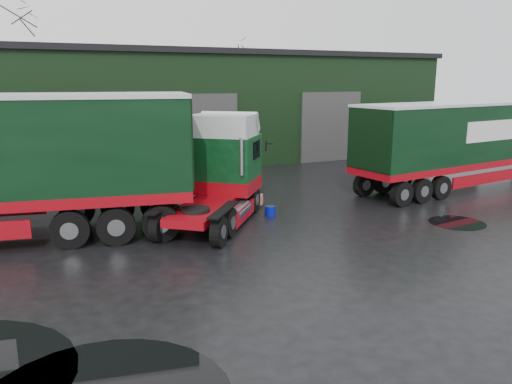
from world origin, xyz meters
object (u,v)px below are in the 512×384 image
wash_bucket (270,211)px  tree_back_b (226,90)px  lorry_right (462,145)px  tree_back_a (19,79)px  warehouse (168,105)px  hero_tractor (210,172)px

wash_bucket → tree_back_b: 27.04m
lorry_right → wash_bucket: 9.86m
wash_bucket → tree_back_a: size_ratio=0.04×
tree_back_a → tree_back_b: bearing=0.0°
wash_bucket → tree_back_a: bearing=105.9°
tree_back_a → warehouse: bearing=-51.3°
lorry_right → tree_back_b: 24.94m
lorry_right → tree_back_b: (-0.89, 24.86, 1.85)m
tree_back_a → hero_tractor: bearing=-79.2°
warehouse → hero_tractor: (-3.11, -15.50, -1.36)m
hero_tractor → wash_bucket: size_ratio=15.78×
hero_tractor → lorry_right: (12.00, 0.64, 0.11)m
warehouse → lorry_right: warehouse is taller
hero_tractor → tree_back_a: bearing=140.8°
hero_tractor → warehouse: bearing=118.6°
lorry_right → tree_back_a: size_ratio=1.52×
lorry_right → wash_bucket: bearing=-92.9°
lorry_right → wash_bucket: lorry_right is taller
warehouse → tree_back_b: size_ratio=4.32×
wash_bucket → tree_back_b: bearing=70.8°
lorry_right → hero_tractor: bearing=-92.6°
warehouse → hero_tractor: size_ratio=5.60×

